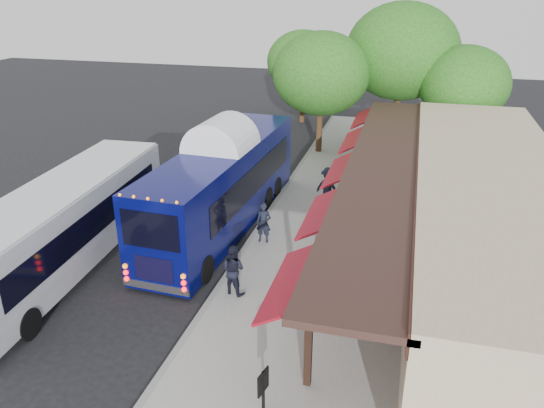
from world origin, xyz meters
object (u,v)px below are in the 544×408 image
Objects in this scene: coach_bus at (223,182)px; ped_c at (348,198)px; ped_b at (233,269)px; ped_d at (328,188)px; ped_a at (264,223)px; city_bus at (63,224)px; sign_board at (263,384)px.

ped_c is at bearing 22.56° from coach_bus.
ped_d reaches higher than ped_b.
ped_d reaches higher than ped_a.
ped_c is at bearing 31.62° from city_bus.
ped_c is 1.37m from ped_d.
coach_bus is 2.59m from ped_a.
city_bus reaches higher than ped_c.
ped_a is at bearing 118.77° from sign_board.
sign_board is at bearing 83.46° from ped_c.
ped_d is at bearing -86.51° from ped_b.
coach_bus is at bearing 148.07° from ped_a.
ped_b is at bearing -90.53° from ped_a.
ped_b is at bearing 98.27° from ped_d.
ped_a is (6.27, 3.37, -0.74)m from city_bus.
ped_b is 5.12m from sign_board.
ped_d is at bearing 105.43° from sign_board.
ped_a is 0.93× the size of ped_b.
coach_bus reaches higher than ped_c.
city_bus is at bearing 30.71° from ped_c.
ped_b is at bearing 129.56° from sign_board.
ped_a reaches higher than sign_board.
ped_d is (3.87, 2.69, -0.88)m from coach_bus.
ped_c is at bearing 45.16° from ped_a.
ped_b is 0.91× the size of ped_d.
coach_bus is 6.04× the size of ped_c.
ped_d is (8.09, 7.28, -0.60)m from city_bus.
city_bus is 7.23× the size of ped_a.
ped_c is at bearing 100.66° from sign_board.
ped_c is 1.76× the size of sign_board.
sign_board is at bearing 133.16° from ped_b.
ped_d is (1.82, 3.91, 0.14)m from ped_a.
city_bus is 9.93m from sign_board.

